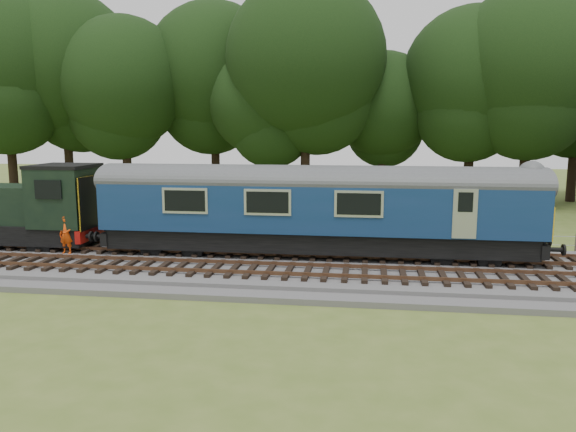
# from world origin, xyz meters

# --- Properties ---
(ground) EXTENTS (120.00, 120.00, 0.00)m
(ground) POSITION_xyz_m (0.00, 0.00, 0.00)
(ground) COLOR #546926
(ground) RESTS_ON ground
(ballast) EXTENTS (70.00, 7.00, 0.35)m
(ballast) POSITION_xyz_m (0.00, 0.00, 0.17)
(ballast) COLOR #4C4C4F
(ballast) RESTS_ON ground
(track_north) EXTENTS (67.20, 2.40, 0.21)m
(track_north) POSITION_xyz_m (0.00, 1.40, 0.42)
(track_north) COLOR black
(track_north) RESTS_ON ballast
(track_south) EXTENTS (67.20, 2.40, 0.21)m
(track_south) POSITION_xyz_m (0.00, -1.60, 0.42)
(track_south) COLOR black
(track_south) RESTS_ON ballast
(fence) EXTENTS (64.00, 0.12, 1.00)m
(fence) POSITION_xyz_m (0.00, 4.50, 0.00)
(fence) COLOR #6B6054
(fence) RESTS_ON ground
(tree_line) EXTENTS (70.00, 8.00, 18.00)m
(tree_line) POSITION_xyz_m (0.00, 22.00, 0.00)
(tree_line) COLOR black
(tree_line) RESTS_ON ground
(dmu_railcar) EXTENTS (18.05, 2.86, 3.88)m
(dmu_railcar) POSITION_xyz_m (-3.46, 1.40, 2.61)
(dmu_railcar) COLOR black
(dmu_railcar) RESTS_ON ground
(shunter_loco) EXTENTS (8.91, 2.60, 3.38)m
(shunter_loco) POSITION_xyz_m (-17.38, 1.40, 1.97)
(shunter_loco) COLOR black
(shunter_loco) RESTS_ON ground
(worker) EXTENTS (0.63, 0.45, 1.65)m
(worker) POSITION_xyz_m (-14.04, 0.20, 1.18)
(worker) COLOR #F94B0D
(worker) RESTS_ON ballast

